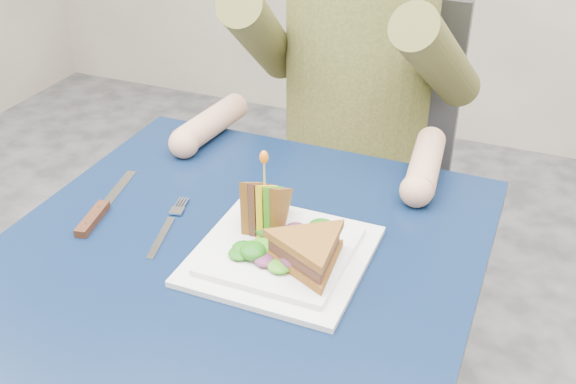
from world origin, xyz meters
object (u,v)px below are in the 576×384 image
at_px(table, 239,286).
at_px(fork, 167,228).
at_px(plate, 282,253).
at_px(chair, 364,153).
at_px(sandwich_upright, 265,208).
at_px(diner, 359,24).
at_px(knife, 98,213).
at_px(sandwich_flat, 309,252).

bearing_deg(table, fork, 179.82).
xyz_separation_m(table, fork, (-0.13, 0.00, 0.08)).
height_order(table, fork, fork).
bearing_deg(plate, chair, 96.09).
height_order(table, sandwich_upright, sandwich_upright).
xyz_separation_m(diner, plate, (0.08, -0.61, -0.18)).
bearing_deg(sandwich_upright, knife, -169.06).
bearing_deg(table, sandwich_upright, 56.85).
relative_size(plate, knife, 1.18).
height_order(sandwich_flat, sandwich_upright, sandwich_upright).
relative_size(table, knife, 3.41).
xyz_separation_m(diner, sandwich_upright, (0.03, -0.57, -0.13)).
bearing_deg(knife, plate, 1.84).
distance_m(fork, knife, 0.13).
height_order(sandwich_upright, fork, sandwich_upright).
xyz_separation_m(diner, knife, (-0.26, -0.62, -0.18)).
relative_size(diner, sandwich_upright, 5.16).
distance_m(diner, sandwich_upright, 0.58).
relative_size(chair, sandwich_upright, 6.44).
relative_size(chair, plate, 3.58).
relative_size(table, sandwich_flat, 3.87).
xyz_separation_m(diner, sandwich_flat, (0.13, -0.64, -0.14)).
distance_m(chair, sandwich_upright, 0.72).
distance_m(plate, sandwich_upright, 0.08).
height_order(plate, fork, plate).
distance_m(table, sandwich_flat, 0.18).
relative_size(chair, diner, 1.25).
distance_m(chair, knife, 0.80).
distance_m(sandwich_upright, knife, 0.30).
relative_size(plate, sandwich_upright, 1.80).
bearing_deg(diner, sandwich_upright, -87.00).
distance_m(chair, plate, 0.75).
height_order(plate, sandwich_upright, sandwich_upright).
bearing_deg(sandwich_flat, table, 169.49).
bearing_deg(chair, sandwich_flat, -79.99).
bearing_deg(fork, sandwich_flat, -5.44).
bearing_deg(sandwich_upright, chair, 92.51).
height_order(chair, diner, diner).
bearing_deg(fork, table, -0.18).
height_order(table, plate, plate).
distance_m(diner, fork, 0.65).
height_order(chair, knife, chair).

